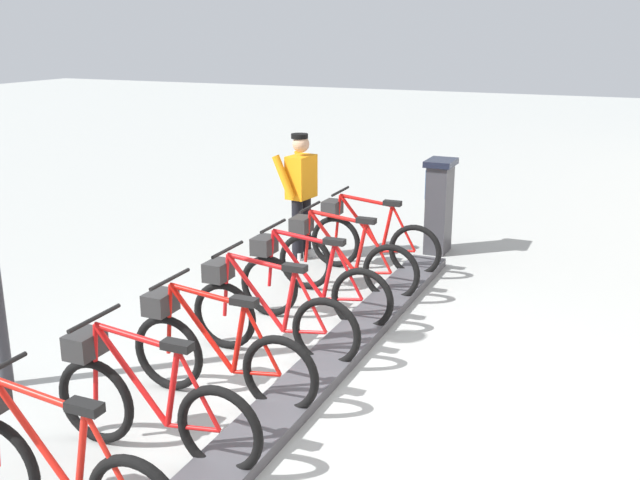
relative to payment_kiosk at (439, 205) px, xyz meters
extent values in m
plane|color=#A2A5A1|center=(-0.05, 4.18, -0.67)|extent=(60.00, 60.00, 0.00)
cube|color=#47474C|center=(-0.05, 4.18, -0.62)|extent=(0.44, 7.21, 0.10)
cube|color=#38383D|center=(0.00, 0.00, -0.07)|extent=(0.28, 0.44, 1.20)
cube|color=#194C8C|center=(0.15, 0.00, 0.28)|extent=(0.03, 0.30, 0.40)
cube|color=black|center=(0.00, 0.00, 0.57)|extent=(0.36, 0.52, 0.08)
torus|color=black|center=(-0.03, 1.17, -0.33)|extent=(0.67, 0.08, 0.67)
torus|color=black|center=(1.02, 1.18, -0.33)|extent=(0.67, 0.08, 0.67)
cylinder|color=red|center=(0.68, 1.18, -0.05)|extent=(0.60, 0.05, 0.70)
cylinder|color=red|center=(0.34, 1.18, -0.09)|extent=(0.16, 0.05, 0.61)
cylinder|color=red|center=(0.62, 1.18, 0.25)|extent=(0.69, 0.05, 0.11)
cylinder|color=red|center=(0.18, 1.17, -0.36)|extent=(0.43, 0.04, 0.09)
cylinder|color=red|center=(0.12, 1.17, -0.06)|extent=(0.33, 0.04, 0.56)
cylinder|color=red|center=(0.99, 1.18, -0.02)|extent=(0.10, 0.04, 0.62)
cube|color=black|center=(0.28, 1.18, 0.24)|extent=(0.22, 0.10, 0.06)
cylinder|color=black|center=(0.96, 1.18, 0.33)|extent=(0.04, 0.54, 0.03)
cube|color=#2D2D2D|center=(1.07, 1.18, 0.11)|extent=(0.20, 0.28, 0.18)
torus|color=black|center=(-0.03, 2.09, -0.33)|extent=(0.67, 0.08, 0.67)
torus|color=black|center=(1.02, 2.10, -0.33)|extent=(0.67, 0.08, 0.67)
cylinder|color=red|center=(0.68, 2.10, -0.05)|extent=(0.60, 0.05, 0.70)
cylinder|color=red|center=(0.34, 2.09, -0.09)|extent=(0.16, 0.05, 0.61)
cylinder|color=red|center=(0.62, 2.10, 0.25)|extent=(0.69, 0.05, 0.11)
cylinder|color=red|center=(0.18, 2.09, -0.36)|extent=(0.43, 0.04, 0.09)
cylinder|color=red|center=(0.12, 2.09, -0.06)|extent=(0.33, 0.04, 0.56)
cylinder|color=red|center=(0.99, 2.10, -0.02)|extent=(0.10, 0.04, 0.62)
cube|color=black|center=(0.28, 2.09, 0.24)|extent=(0.22, 0.10, 0.06)
cylinder|color=black|center=(0.96, 2.10, 0.33)|extent=(0.04, 0.54, 0.03)
cube|color=#2D2D2D|center=(1.07, 2.10, 0.11)|extent=(0.20, 0.28, 0.18)
torus|color=black|center=(-0.03, 3.00, -0.33)|extent=(0.67, 0.08, 0.67)
torus|color=black|center=(1.02, 3.02, -0.33)|extent=(0.67, 0.08, 0.67)
cylinder|color=red|center=(0.68, 3.01, -0.05)|extent=(0.60, 0.05, 0.70)
cylinder|color=red|center=(0.34, 3.01, -0.09)|extent=(0.16, 0.05, 0.61)
cylinder|color=red|center=(0.62, 3.01, 0.25)|extent=(0.69, 0.05, 0.11)
cylinder|color=red|center=(0.18, 3.01, -0.36)|extent=(0.43, 0.04, 0.09)
cylinder|color=red|center=(0.12, 3.01, -0.06)|extent=(0.33, 0.04, 0.56)
cylinder|color=red|center=(0.99, 3.02, -0.02)|extent=(0.10, 0.04, 0.62)
cube|color=black|center=(0.28, 3.01, 0.24)|extent=(0.22, 0.10, 0.06)
cylinder|color=black|center=(0.96, 3.01, 0.33)|extent=(0.04, 0.54, 0.03)
cube|color=#2D2D2D|center=(1.07, 3.02, 0.11)|extent=(0.20, 0.28, 0.18)
torus|color=black|center=(-0.03, 3.92, -0.33)|extent=(0.67, 0.08, 0.67)
torus|color=black|center=(1.02, 3.93, -0.33)|extent=(0.67, 0.08, 0.67)
cylinder|color=red|center=(0.68, 3.93, -0.05)|extent=(0.60, 0.05, 0.70)
cylinder|color=red|center=(0.34, 3.92, -0.09)|extent=(0.16, 0.05, 0.61)
cylinder|color=red|center=(0.62, 3.93, 0.25)|extent=(0.69, 0.05, 0.11)
cylinder|color=red|center=(0.18, 3.92, -0.36)|extent=(0.43, 0.04, 0.09)
cylinder|color=red|center=(0.12, 3.92, -0.06)|extent=(0.33, 0.04, 0.56)
cylinder|color=red|center=(0.99, 3.93, -0.02)|extent=(0.10, 0.04, 0.62)
cube|color=black|center=(0.28, 3.92, 0.24)|extent=(0.22, 0.10, 0.06)
cylinder|color=black|center=(0.96, 3.93, 0.33)|extent=(0.04, 0.54, 0.03)
cube|color=#2D2D2D|center=(1.07, 3.93, 0.11)|extent=(0.20, 0.28, 0.18)
torus|color=black|center=(-0.03, 4.84, -0.33)|extent=(0.67, 0.08, 0.67)
torus|color=black|center=(1.02, 4.85, -0.33)|extent=(0.67, 0.08, 0.67)
cylinder|color=red|center=(0.68, 4.84, -0.05)|extent=(0.60, 0.05, 0.70)
cylinder|color=red|center=(0.34, 4.84, -0.09)|extent=(0.16, 0.05, 0.61)
cylinder|color=red|center=(0.62, 4.84, 0.25)|extent=(0.69, 0.05, 0.11)
cylinder|color=red|center=(0.18, 4.84, -0.36)|extent=(0.43, 0.04, 0.09)
cylinder|color=red|center=(0.12, 4.84, -0.06)|extent=(0.33, 0.04, 0.56)
cylinder|color=red|center=(0.99, 4.85, -0.02)|extent=(0.10, 0.04, 0.62)
cube|color=black|center=(0.28, 4.84, 0.24)|extent=(0.22, 0.10, 0.06)
cylinder|color=black|center=(0.96, 4.85, 0.33)|extent=(0.04, 0.54, 0.03)
cube|color=#2D2D2D|center=(1.07, 4.85, 0.11)|extent=(0.20, 0.28, 0.18)
torus|color=black|center=(-0.03, 5.75, -0.33)|extent=(0.67, 0.08, 0.67)
torus|color=black|center=(1.02, 5.76, -0.33)|extent=(0.67, 0.08, 0.67)
cylinder|color=red|center=(0.68, 5.76, -0.05)|extent=(0.60, 0.05, 0.70)
cylinder|color=red|center=(0.34, 5.76, -0.09)|extent=(0.16, 0.05, 0.61)
cylinder|color=red|center=(0.62, 5.76, 0.25)|extent=(0.69, 0.05, 0.11)
cylinder|color=red|center=(0.18, 5.76, -0.36)|extent=(0.43, 0.04, 0.09)
cylinder|color=red|center=(0.12, 5.75, -0.06)|extent=(0.33, 0.04, 0.56)
cylinder|color=red|center=(0.99, 5.76, -0.02)|extent=(0.10, 0.04, 0.62)
cube|color=black|center=(0.28, 5.76, 0.24)|extent=(0.22, 0.10, 0.06)
cylinder|color=black|center=(0.96, 5.76, 0.33)|extent=(0.04, 0.54, 0.03)
cube|color=#2D2D2D|center=(1.07, 5.76, 0.11)|extent=(0.20, 0.28, 0.18)
cylinder|color=red|center=(0.68, 6.68, -0.05)|extent=(0.60, 0.05, 0.70)
cylinder|color=red|center=(0.34, 6.67, -0.09)|extent=(0.16, 0.05, 0.61)
cylinder|color=red|center=(0.62, 6.68, 0.25)|extent=(0.69, 0.05, 0.11)
cylinder|color=red|center=(0.12, 6.67, -0.06)|extent=(0.33, 0.04, 0.56)
cube|color=black|center=(0.28, 6.67, 0.24)|extent=(0.22, 0.10, 0.06)
cube|color=white|center=(1.67, 1.09, -0.62)|extent=(0.27, 0.14, 0.10)
cube|color=white|center=(1.52, 0.89, -0.62)|extent=(0.27, 0.14, 0.10)
cylinder|color=black|center=(1.61, 1.09, -0.24)|extent=(0.15, 0.15, 0.82)
cylinder|color=black|center=(1.58, 0.89, -0.24)|extent=(0.15, 0.15, 0.82)
cube|color=orange|center=(1.59, 0.99, 0.43)|extent=(0.31, 0.43, 0.56)
cylinder|color=orange|center=(1.73, 1.24, 0.46)|extent=(0.35, 0.14, 0.57)
cylinder|color=orange|center=(1.66, 0.72, 0.46)|extent=(0.35, 0.14, 0.57)
sphere|color=tan|center=(1.59, 0.99, 0.86)|extent=(0.22, 0.22, 0.22)
cylinder|color=black|center=(1.61, 0.99, 0.96)|extent=(0.22, 0.22, 0.06)
camera|label=1|loc=(-2.46, 9.57, 2.32)|focal=41.50mm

